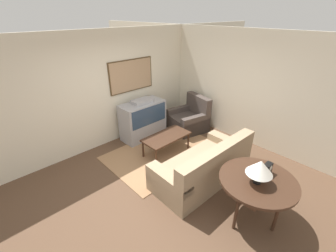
% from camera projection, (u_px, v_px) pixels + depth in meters
% --- Properties ---
extents(ground_plane, '(12.00, 12.00, 0.00)m').
position_uv_depth(ground_plane, '(164.00, 181.00, 4.46)').
color(ground_plane, brown).
extents(wall_back, '(12.00, 0.10, 2.70)m').
position_uv_depth(wall_back, '(103.00, 91.00, 5.23)').
color(wall_back, beige).
rests_on(wall_back, ground_plane).
extents(wall_right, '(0.06, 12.00, 2.70)m').
position_uv_depth(wall_right, '(243.00, 88.00, 5.46)').
color(wall_right, beige).
rests_on(wall_right, ground_plane).
extents(area_rug, '(2.57, 1.74, 0.01)m').
position_uv_depth(area_rug, '(163.00, 152.00, 5.38)').
color(area_rug, '#99704C').
rests_on(area_rug, ground_plane).
extents(tv, '(1.16, 0.56, 1.06)m').
position_uv_depth(tv, '(143.00, 120.00, 5.84)').
color(tv, '#9E9EA3').
rests_on(tv, ground_plane).
extents(couch, '(2.02, 1.00, 0.90)m').
position_uv_depth(couch, '(204.00, 167.00, 4.37)').
color(couch, '#9E8466').
rests_on(couch, ground_plane).
extents(armchair, '(1.06, 1.07, 0.95)m').
position_uv_depth(armchair, '(189.00, 119.00, 6.32)').
color(armchair, '#473D38').
rests_on(armchair, ground_plane).
extents(coffee_table, '(1.12, 0.56, 0.46)m').
position_uv_depth(coffee_table, '(166.00, 138.00, 5.19)').
color(coffee_table, '#3D2619').
rests_on(coffee_table, ground_plane).
extents(console_table, '(1.16, 1.16, 0.77)m').
position_uv_depth(console_table, '(258.00, 183.00, 3.39)').
color(console_table, '#3D2619').
rests_on(console_table, ground_plane).
extents(table_lamp, '(0.38, 0.38, 0.39)m').
position_uv_depth(table_lamp, '(260.00, 167.00, 3.18)').
color(table_lamp, black).
rests_on(table_lamp, console_table).
extents(mantel_clock, '(0.16, 0.10, 0.18)m').
position_uv_depth(mantel_clock, '(267.00, 169.00, 3.45)').
color(mantel_clock, black).
rests_on(mantel_clock, console_table).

